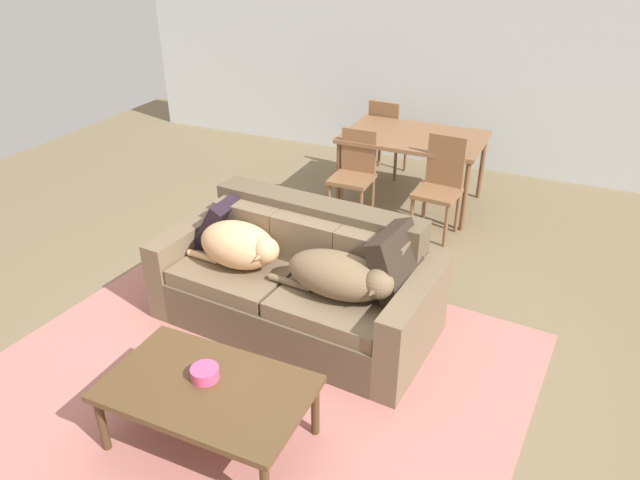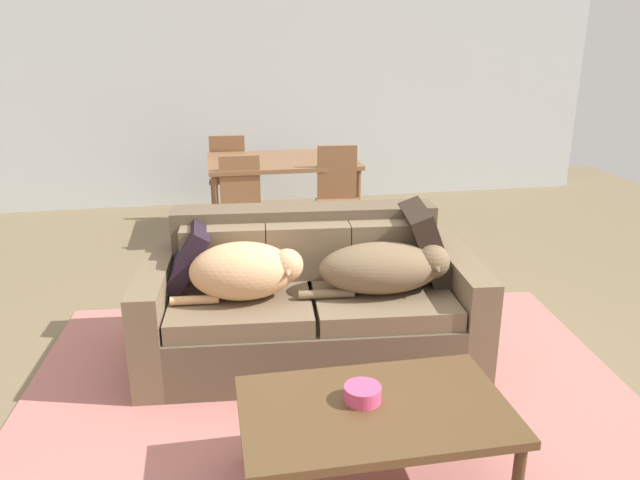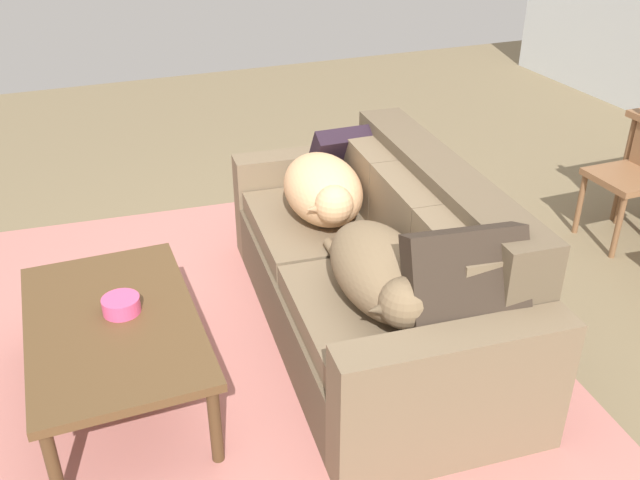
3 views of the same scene
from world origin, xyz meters
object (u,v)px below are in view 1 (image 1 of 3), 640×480
at_px(throw_pillow_by_left_arm, 220,220).
at_px(dining_chair_far_left, 386,135).
at_px(dining_chair_near_left, 355,171).
at_px(dining_table, 414,141).
at_px(dining_chair_near_right, 440,183).
at_px(throw_pillow_by_right_arm, 398,264).
at_px(dog_on_right_cushion, 341,276).
at_px(bowl_on_coffee_table, 205,373).
at_px(couch, 299,283).
at_px(coffee_table, 207,392).
at_px(dog_on_left_cushion, 240,245).

xyz_separation_m(throw_pillow_by_left_arm, dining_chair_far_left, (0.38, 2.92, -0.15)).
bearing_deg(dining_chair_near_left, dining_table, 51.46).
bearing_deg(dining_chair_near_right, throw_pillow_by_left_arm, -121.94).
height_order(dining_chair_near_left, dining_chair_near_right, dining_chair_near_right).
xyz_separation_m(throw_pillow_by_right_arm, dining_chair_far_left, (-1.10, 3.04, -0.18)).
relative_size(dog_on_right_cushion, dining_chair_far_left, 0.99).
xyz_separation_m(throw_pillow_by_right_arm, dining_chair_near_left, (-1.04, 1.88, -0.19)).
height_order(dog_on_right_cushion, dining_chair_far_left, dining_chair_far_left).
xyz_separation_m(throw_pillow_by_left_arm, throw_pillow_by_right_arm, (1.47, -0.12, 0.03)).
distance_m(bowl_on_coffee_table, dining_chair_far_left, 4.30).
distance_m(throw_pillow_by_left_arm, dining_chair_near_left, 1.82).
xyz_separation_m(dog_on_right_cushion, throw_pillow_by_right_arm, (0.33, 0.20, 0.06)).
height_order(couch, dining_table, couch).
height_order(couch, coffee_table, couch).
relative_size(dog_on_left_cushion, dining_chair_far_left, 0.84).
bearing_deg(couch, dining_table, 91.38).
distance_m(throw_pillow_by_right_arm, dining_table, 2.50).
xyz_separation_m(coffee_table, bowl_on_coffee_table, (-0.04, 0.05, 0.08)).
bearing_deg(couch, bowl_on_coffee_table, -84.28).
bearing_deg(throw_pillow_by_right_arm, throw_pillow_by_left_arm, 175.26).
xyz_separation_m(dining_table, dining_chair_near_right, (0.44, -0.57, -0.17)).
bearing_deg(coffee_table, dining_chair_near_left, 96.44).
relative_size(dog_on_left_cushion, bowl_on_coffee_table, 4.73).
bearing_deg(bowl_on_coffee_table, dining_chair_near_left, 95.78).
distance_m(throw_pillow_by_right_arm, bowl_on_coffee_table, 1.45).
xyz_separation_m(throw_pillow_by_right_arm, coffee_table, (-0.68, -1.29, -0.30)).
xyz_separation_m(dog_on_right_cushion, dining_chair_near_right, (0.16, 2.06, -0.10)).
height_order(throw_pillow_by_left_arm, coffee_table, throw_pillow_by_left_arm).
relative_size(dog_on_right_cushion, bowl_on_coffee_table, 5.59).
relative_size(throw_pillow_by_right_arm, dining_chair_near_right, 0.50).
distance_m(dining_table, dining_chair_near_right, 0.73).
relative_size(dog_on_left_cushion, dog_on_right_cushion, 0.85).
distance_m(dog_on_right_cushion, dining_table, 2.65).
bearing_deg(coffee_table, dining_table, 88.78).
relative_size(bowl_on_coffee_table, dining_chair_near_right, 0.17).
bearing_deg(bowl_on_coffee_table, dining_chair_far_left, 95.03).
bearing_deg(bowl_on_coffee_table, dog_on_right_cushion, 69.13).
xyz_separation_m(couch, dining_chair_near_left, (-0.29, 1.88, 0.15)).
bearing_deg(dining_chair_far_left, dining_chair_near_left, 96.30).
relative_size(dog_on_right_cushion, throw_pillow_by_left_arm, 2.23).
relative_size(dog_on_right_cushion, dining_chair_near_right, 0.95).
height_order(dog_on_left_cushion, throw_pillow_by_left_arm, throw_pillow_by_left_arm).
distance_m(dog_on_left_cushion, throw_pillow_by_left_arm, 0.43).
bearing_deg(bowl_on_coffee_table, dining_table, 88.11).
distance_m(couch, coffee_table, 1.29).
height_order(throw_pillow_by_right_arm, dining_chair_near_right, dining_chair_near_right).
xyz_separation_m(throw_pillow_by_right_arm, bowl_on_coffee_table, (-0.72, -1.24, -0.22)).
height_order(dog_on_right_cushion, bowl_on_coffee_table, dog_on_right_cushion).
relative_size(throw_pillow_by_left_arm, dining_chair_far_left, 0.44).
relative_size(throw_pillow_by_left_arm, bowl_on_coffee_table, 2.50).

